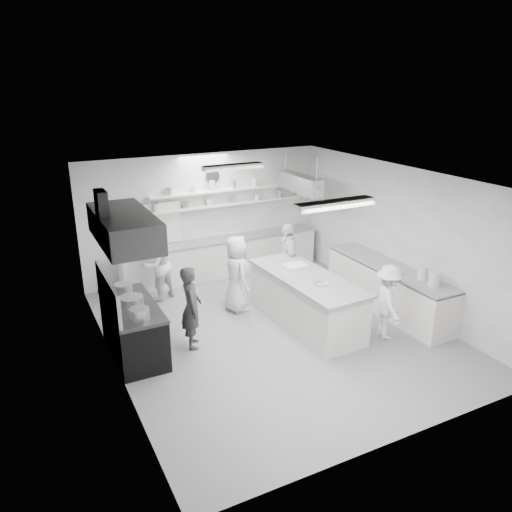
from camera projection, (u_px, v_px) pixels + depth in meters
name	position (u px, v px, depth m)	size (l,w,h in m)	color
floor	(273.00, 332.00, 9.77)	(6.00, 7.00, 0.02)	gray
ceiling	(275.00, 178.00, 8.75)	(6.00, 7.00, 0.02)	silver
wall_back	(205.00, 215.00, 12.20)	(6.00, 0.04, 3.00)	silver
wall_front	(407.00, 344.00, 6.32)	(6.00, 0.04, 3.00)	silver
wall_left	(109.00, 288.00, 7.99)	(0.04, 7.00, 3.00)	silver
wall_right	(399.00, 237.00, 10.53)	(0.04, 7.00, 3.00)	silver
stove	(134.00, 331.00, 8.85)	(0.80, 1.80, 0.90)	black
exhaust_hood	(124.00, 228.00, 8.21)	(0.85, 2.00, 0.50)	#323234
back_counter	(222.00, 257.00, 12.43)	(5.00, 0.60, 0.92)	silver
shelf_lower	(233.00, 203.00, 12.31)	(4.20, 0.26, 0.04)	silver
shelf_upper	(233.00, 189.00, 12.19)	(4.20, 0.26, 0.04)	silver
pass_through_window	(153.00, 224.00, 11.65)	(1.30, 0.04, 1.00)	black
wall_clock	(212.00, 176.00, 11.93)	(0.32, 0.32, 0.05)	white
right_counter	(388.00, 288.00, 10.56)	(0.74, 3.30, 0.94)	silver
pot_rack	(300.00, 183.00, 11.86)	(0.30, 1.60, 0.40)	#B0B0B2
light_fixture_front	(335.00, 204.00, 7.26)	(1.30, 0.25, 0.10)	silver
light_fixture_rear	(233.00, 167.00, 10.29)	(1.30, 0.25, 0.10)	silver
prep_island	(306.00, 301.00, 9.90)	(0.99, 2.67, 0.98)	silver
stove_pot	(132.00, 303.00, 8.60)	(0.40, 0.40, 0.22)	#B0B0B2
cook_stove	(191.00, 307.00, 8.99)	(0.57, 0.37, 1.55)	#323232
cook_back	(157.00, 264.00, 10.94)	(0.79, 0.62, 1.63)	silver
cook_island_left	(236.00, 274.00, 10.42)	(0.80, 0.52, 1.63)	silver
cook_island_right	(288.00, 260.00, 11.14)	(0.98, 0.41, 1.68)	silver
cook_right	(389.00, 302.00, 9.32)	(0.94, 0.54, 1.45)	silver
bowl_island_a	(321.00, 285.00, 9.34)	(0.26, 0.26, 0.06)	#B0B0B2
bowl_island_b	(287.00, 268.00, 10.20)	(0.19, 0.19, 0.06)	silver
bowl_right	(430.00, 281.00, 9.65)	(0.21, 0.21, 0.05)	silver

